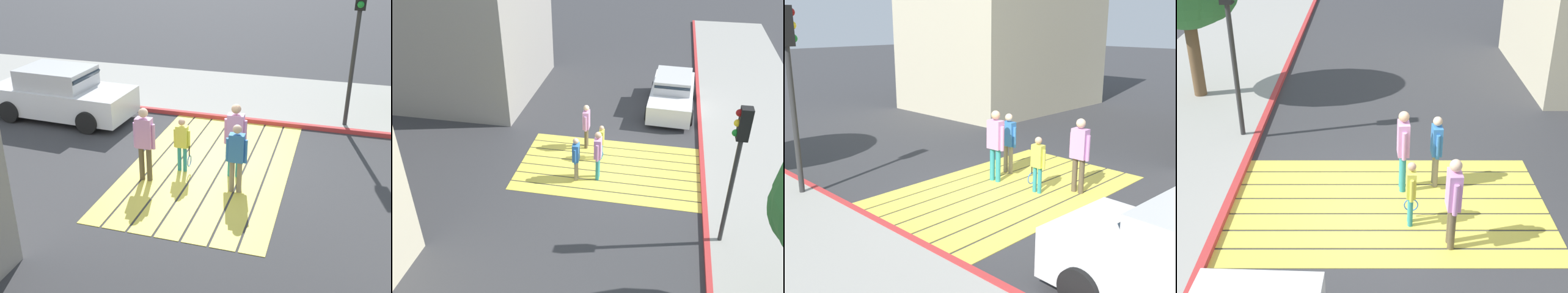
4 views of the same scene
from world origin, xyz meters
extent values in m
plane|color=#38383A|center=(0.00, 0.00, 0.00)|extent=(120.00, 120.00, 0.00)
cube|color=#EAD64C|center=(0.00, -1.65, 0.01)|extent=(6.40, 0.50, 0.01)
cube|color=#EAD64C|center=(0.00, -1.10, 0.01)|extent=(6.40, 0.50, 0.01)
cube|color=#EAD64C|center=(0.00, -0.55, 0.01)|extent=(6.40, 0.50, 0.01)
cube|color=#EAD64C|center=(0.00, 0.00, 0.01)|extent=(6.40, 0.50, 0.01)
cube|color=#EAD64C|center=(0.00, 0.55, 0.01)|extent=(6.40, 0.50, 0.01)
cube|color=#EAD64C|center=(0.00, 1.10, 0.01)|extent=(6.40, 0.50, 0.01)
cube|color=#EAD64C|center=(0.00, 1.65, 0.01)|extent=(6.40, 0.50, 0.01)
cube|color=#BC3333|center=(-3.25, 0.00, 0.07)|extent=(0.16, 40.00, 0.13)
cube|color=#1E2833|center=(-1.97, -4.46, 1.21)|extent=(1.49, 0.39, 0.49)
cylinder|color=black|center=(-1.06, -3.94, 0.33)|extent=(0.25, 0.67, 0.66)
cylinder|color=black|center=(-2.82, -3.86, 0.33)|extent=(0.25, 0.67, 0.66)
cylinder|color=#2D2D2D|center=(-3.60, 3.09, 1.70)|extent=(0.12, 0.12, 3.40)
cube|color=black|center=(-3.60, 3.09, 3.82)|extent=(0.28, 0.28, 0.84)
sphere|color=maroon|center=(-3.44, 3.09, 4.10)|extent=(0.18, 0.18, 0.18)
sphere|color=yellow|center=(-3.44, 3.09, 3.83)|extent=(0.18, 0.18, 0.18)
sphere|color=#188429|center=(-3.44, 3.09, 3.56)|extent=(0.18, 0.18, 0.18)
cylinder|color=brown|center=(1.08, -1.17, 0.42)|extent=(0.13, 0.13, 0.84)
cylinder|color=brown|center=(1.09, -1.36, 0.42)|extent=(0.13, 0.13, 0.84)
cube|color=#D18CC6|center=(1.08, -1.26, 1.20)|extent=(0.24, 0.37, 0.70)
sphere|color=beige|center=(1.08, -1.26, 1.68)|extent=(0.22, 0.22, 0.22)
cylinder|color=#D18CC6|center=(1.08, -1.05, 1.13)|extent=(0.09, 0.09, 0.60)
cylinder|color=#D18CC6|center=(1.09, -1.48, 1.13)|extent=(0.09, 0.09, 0.60)
cylinder|color=gray|center=(1.01, 0.93, 0.38)|extent=(0.11, 0.11, 0.76)
cylinder|color=gray|center=(1.02, 0.77, 0.38)|extent=(0.11, 0.11, 0.76)
cube|color=#3372BF|center=(1.02, 0.85, 1.08)|extent=(0.22, 0.34, 0.63)
sphere|color=beige|center=(1.02, 0.85, 1.51)|extent=(0.20, 0.20, 0.20)
cylinder|color=#3372BF|center=(1.01, 1.05, 1.02)|extent=(0.08, 0.08, 0.54)
cylinder|color=#3372BF|center=(1.02, 0.66, 1.02)|extent=(0.08, 0.08, 0.54)
cylinder|color=teal|center=(0.31, 0.76, 0.43)|extent=(0.13, 0.13, 0.86)
cylinder|color=teal|center=(0.31, 0.57, 0.43)|extent=(0.13, 0.13, 0.86)
cube|color=#D18CC6|center=(0.31, 0.66, 1.21)|extent=(0.25, 0.38, 0.71)
sphere|color=tan|center=(0.31, 0.66, 1.70)|extent=(0.22, 0.22, 0.22)
cylinder|color=#D18CC6|center=(0.30, 0.88, 1.14)|extent=(0.09, 0.09, 0.61)
cylinder|color=#D18CC6|center=(0.32, 0.45, 1.14)|extent=(0.09, 0.09, 0.61)
cylinder|color=teal|center=(0.40, -0.53, 0.32)|extent=(0.10, 0.10, 0.64)
cylinder|color=teal|center=(0.40, -0.67, 0.32)|extent=(0.10, 0.10, 0.64)
cube|color=#D8D84C|center=(0.40, -0.60, 0.91)|extent=(0.17, 0.28, 0.53)
sphere|color=tan|center=(0.40, -0.60, 1.28)|extent=(0.17, 0.17, 0.17)
cylinder|color=#D8D84C|center=(0.40, -0.43, 0.85)|extent=(0.07, 0.07, 0.45)
cylinder|color=#D8D84C|center=(0.40, -0.77, 0.85)|extent=(0.07, 0.07, 0.45)
cylinder|color=black|center=(0.43, -0.41, 0.55)|extent=(0.03, 0.03, 0.28)
torus|color=blue|center=(0.43, -0.41, 0.31)|extent=(0.28, 0.03, 0.28)
camera|label=1|loc=(10.43, 2.80, 5.45)|focal=44.95mm
camera|label=2|loc=(-1.66, 12.53, 8.66)|focal=39.34mm
camera|label=3|loc=(-7.80, -6.85, 3.93)|focal=42.50mm
camera|label=4|loc=(-0.32, -9.05, 6.12)|focal=49.13mm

